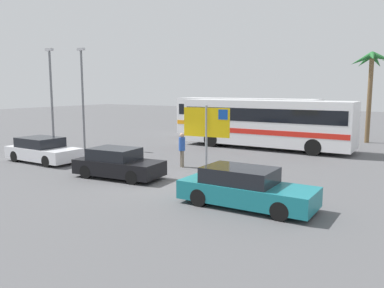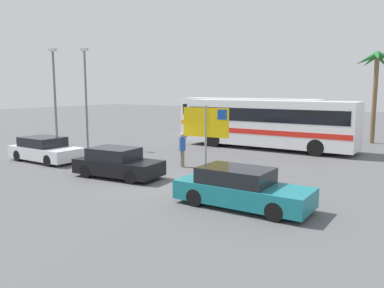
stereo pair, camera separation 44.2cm
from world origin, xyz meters
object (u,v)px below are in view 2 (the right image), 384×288
car_white (45,150)px  ferry_sign (207,125)px  car_black (117,163)px  car_teal (241,188)px  bus_rear_coach (249,117)px  pedestrian_by_bus (182,147)px  bus_front_coach (269,122)px

car_white → ferry_sign: bearing=10.6°
car_black → car_white: bearing=167.9°
ferry_sign → car_teal: ferry_sign is taller
bus_rear_coach → pedestrian_by_bus: (1.76, -11.73, -0.76)m
bus_rear_coach → car_teal: bearing=-66.0°
ferry_sign → car_white: size_ratio=0.74×
car_white → bus_rear_coach: bearing=70.4°
car_teal → pedestrian_by_bus: pedestrian_by_bus is taller
bus_rear_coach → pedestrian_by_bus: bearing=-81.5°
car_white → bus_front_coach: bearing=52.8°
car_white → car_black: same height
ferry_sign → bus_rear_coach: bearing=100.9°
car_teal → bus_rear_coach: bearing=113.7°
car_black → car_teal: bearing=-14.0°
bus_rear_coach → car_black: (0.63, -15.22, -1.15)m
bus_front_coach → pedestrian_by_bus: (-1.32, -8.08, -0.76)m
bus_front_coach → pedestrian_by_bus: bus_front_coach is taller
bus_front_coach → car_teal: (4.13, -12.56, -1.15)m
bus_rear_coach → pedestrian_by_bus: bus_rear_coach is taller
bus_rear_coach → car_white: 15.54m
bus_rear_coach → car_black: bearing=-87.6°
bus_rear_coach → car_teal: bus_rear_coach is taller
car_black → pedestrian_by_bus: 3.69m
bus_rear_coach → pedestrian_by_bus: size_ratio=6.39×
bus_front_coach → pedestrian_by_bus: 8.22m
bus_rear_coach → bus_front_coach: bearing=-49.9°
car_white → car_teal: size_ratio=0.95×
ferry_sign → car_teal: size_ratio=0.70×
ferry_sign → car_white: 9.58m
car_black → pedestrian_by_bus: pedestrian_by_bus is taller
bus_front_coach → ferry_sign: 9.31m
pedestrian_by_bus → car_white: bearing=145.2°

